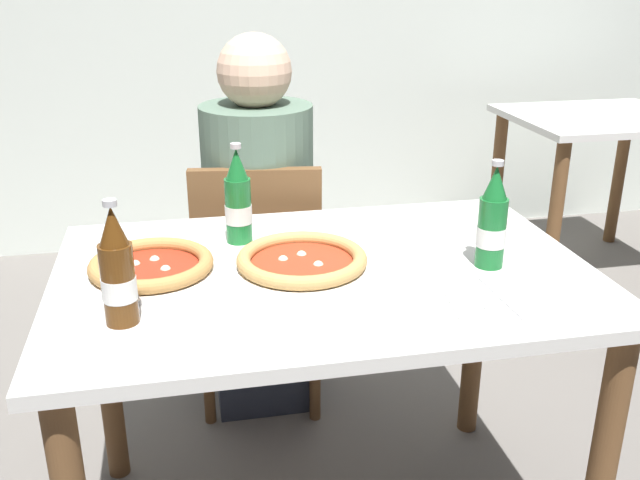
% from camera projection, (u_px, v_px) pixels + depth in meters
% --- Properties ---
extents(dining_table_main, '(1.20, 0.80, 0.75)m').
position_uv_depth(dining_table_main, '(324.00, 314.00, 1.64)').
color(dining_table_main, silver).
rests_on(dining_table_main, ground_plane).
extents(chair_behind_table, '(0.45, 0.45, 0.85)m').
position_uv_depth(chair_behind_table, '(259.00, 272.00, 2.24)').
color(chair_behind_table, brown).
rests_on(chair_behind_table, ground_plane).
extents(diner_seated, '(0.34, 0.34, 1.21)m').
position_uv_depth(diner_seated, '(260.00, 236.00, 2.25)').
color(diner_seated, '#2D3342').
rests_on(diner_seated, ground_plane).
extents(dining_table_background, '(0.80, 0.70, 0.75)m').
position_uv_depth(dining_table_background, '(597.00, 149.00, 3.27)').
color(dining_table_background, silver).
rests_on(dining_table_background, ground_plane).
extents(pizza_margherita_near, '(0.32, 0.32, 0.04)m').
position_uv_depth(pizza_margherita_near, '(302.00, 263.00, 1.58)').
color(pizza_margherita_near, white).
rests_on(pizza_margherita_near, dining_table_main).
extents(pizza_marinara_far, '(0.29, 0.29, 0.04)m').
position_uv_depth(pizza_marinara_far, '(152.00, 267.00, 1.56)').
color(pizza_marinara_far, white).
rests_on(pizza_marinara_far, dining_table_main).
extents(beer_bottle_left, '(0.07, 0.07, 0.25)m').
position_uv_depth(beer_bottle_left, '(238.00, 201.00, 1.72)').
color(beer_bottle_left, '#196B2D').
rests_on(beer_bottle_left, dining_table_main).
extents(beer_bottle_center, '(0.07, 0.07, 0.25)m').
position_uv_depth(beer_bottle_center, '(492.00, 223.00, 1.58)').
color(beer_bottle_center, '#196B2D').
rests_on(beer_bottle_center, dining_table_main).
extents(beer_bottle_right, '(0.07, 0.07, 0.25)m').
position_uv_depth(beer_bottle_right, '(118.00, 273.00, 1.32)').
color(beer_bottle_right, '#512D0F').
rests_on(beer_bottle_right, dining_table_main).
extents(napkin_with_cutlery, '(0.20, 0.20, 0.01)m').
position_uv_depth(napkin_with_cutlery, '(492.00, 300.00, 1.45)').
color(napkin_with_cutlery, white).
rests_on(napkin_with_cutlery, dining_table_main).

